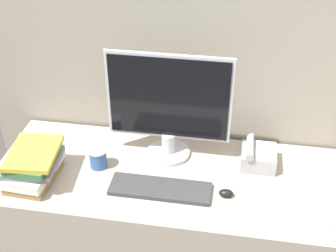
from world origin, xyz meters
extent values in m
cube|color=gray|center=(0.00, 0.69, 0.78)|extent=(2.04, 0.04, 1.55)
cube|color=tan|center=(0.00, 0.33, 0.38)|extent=(1.64, 0.65, 0.77)
cylinder|color=#B7B7BC|center=(-0.03, 0.48, 0.78)|extent=(0.21, 0.21, 0.02)
cylinder|color=#B7B7BC|center=(-0.03, 0.48, 0.84)|extent=(0.06, 0.06, 0.10)
cube|color=#B7B7BC|center=(-0.03, 0.48, 1.08)|extent=(0.57, 0.02, 0.43)
cube|color=black|center=(-0.03, 0.47, 1.08)|extent=(0.54, 0.01, 0.40)
cube|color=#333333|center=(-0.03, 0.21, 0.78)|extent=(0.45, 0.14, 0.02)
ellipsoid|color=black|center=(0.26, 0.22, 0.78)|extent=(0.06, 0.04, 0.03)
cylinder|color=#335999|center=(-0.34, 0.33, 0.81)|extent=(0.08, 0.08, 0.09)
cylinder|color=white|center=(-0.34, 0.33, 0.86)|extent=(0.08, 0.08, 0.01)
cube|color=olive|center=(-0.60, 0.19, 0.78)|extent=(0.20, 0.26, 0.03)
cube|color=silver|center=(-0.61, 0.20, 0.82)|extent=(0.20, 0.30, 0.04)
cube|color=slate|center=(-0.60, 0.20, 0.85)|extent=(0.24, 0.26, 0.03)
cube|color=#38723F|center=(-0.59, 0.20, 0.88)|extent=(0.18, 0.25, 0.03)
cube|color=gold|center=(-0.59, 0.21, 0.91)|extent=(0.23, 0.28, 0.02)
cube|color=#99999E|center=(0.39, 0.47, 0.81)|extent=(0.16, 0.16, 0.08)
cube|color=white|center=(0.41, 0.45, 0.85)|extent=(0.07, 0.07, 0.00)
cylinder|color=#99999E|center=(0.35, 0.47, 0.87)|extent=(0.04, 0.18, 0.04)
cube|color=white|center=(0.58, 0.23, 0.78)|extent=(0.25, 0.26, 0.02)
camera|label=1|loc=(0.26, -1.31, 2.15)|focal=50.00mm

